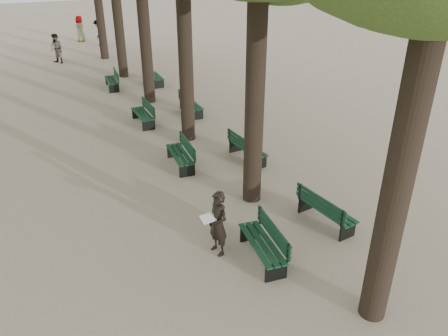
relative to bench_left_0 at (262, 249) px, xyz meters
name	(u,v)px	position (x,y,z in m)	size (l,w,h in m)	color
ground	(258,275)	(-0.37, -0.45, -0.27)	(120.00, 120.00, 0.00)	tan
bench_left_0	(262,249)	(0.00, 0.00, 0.00)	(0.79, 1.86, 0.92)	black
bench_left_1	(180,159)	(0.00, 5.43, 0.00)	(0.73, 1.84, 0.92)	black
bench_left_2	(143,118)	(0.00, 9.81, 0.00)	(0.58, 1.80, 0.92)	black
bench_left_3	(112,83)	(0.00, 15.47, 0.00)	(0.76, 1.85, 0.92)	black
bench_right_0	(326,215)	(2.27, 0.54, 0.00)	(0.76, 1.85, 0.92)	black
bench_right_1	(247,153)	(2.27, 4.90, 0.00)	(0.68, 1.83, 0.92)	black
bench_right_2	(191,108)	(2.27, 10.08, 0.00)	(0.64, 1.82, 0.92)	black
bench_right_3	(155,79)	(2.27, 15.23, 0.00)	(0.66, 1.83, 0.92)	black
man_with_map	(218,224)	(-0.83, 0.68, 0.56)	(0.67, 0.72, 1.66)	black
pedestrian_d	(80,29)	(0.75, 29.16, 0.68)	(0.93, 0.38, 1.91)	#262628
pedestrian_b	(99,33)	(1.71, 26.91, 0.66)	(1.20, 0.37, 1.86)	#262628
pedestrian_a	(57,49)	(-1.79, 22.45, 0.63)	(0.88, 0.36, 1.81)	#262628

